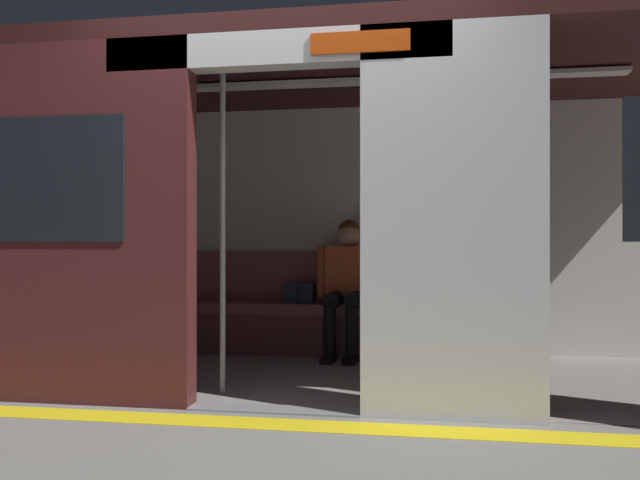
# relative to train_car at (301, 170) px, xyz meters

# --- Properties ---
(ground_plane) EXTENTS (60.00, 60.00, 0.00)m
(ground_plane) POSITION_rel_train_car_xyz_m (-0.07, 1.11, -1.52)
(ground_plane) COLOR gray
(platform_edge_strip) EXTENTS (8.00, 0.24, 0.01)m
(platform_edge_strip) POSITION_rel_train_car_xyz_m (-0.07, 1.41, -1.51)
(platform_edge_strip) COLOR yellow
(platform_edge_strip) RESTS_ON ground_plane
(train_car) EXTENTS (6.40, 2.54, 2.32)m
(train_car) POSITION_rel_train_car_xyz_m (0.00, 0.00, 0.00)
(train_car) COLOR silver
(train_car) RESTS_ON ground_plane
(bench_seat) EXTENTS (3.15, 0.44, 0.45)m
(bench_seat) POSITION_rel_train_car_xyz_m (-0.07, -0.92, -1.17)
(bench_seat) COLOR #935156
(bench_seat) RESTS_ON ground_plane
(person_seated) EXTENTS (0.55, 0.68, 1.18)m
(person_seated) POSITION_rel_train_car_xyz_m (-0.23, -0.86, -0.85)
(person_seated) COLOR #CC5933
(person_seated) RESTS_ON ground_plane
(handbag) EXTENTS (0.26, 0.15, 0.17)m
(handbag) POSITION_rel_train_car_xyz_m (0.22, -0.98, -0.98)
(handbag) COLOR #262D4C
(handbag) RESTS_ON bench_seat
(book) EXTENTS (0.23, 0.26, 0.03)m
(book) POSITION_rel_train_car_xyz_m (-0.59, -1.01, -1.05)
(book) COLOR #26598C
(book) RESTS_ON bench_seat
(grab_pole_door) EXTENTS (0.04, 0.04, 2.18)m
(grab_pole_door) POSITION_rel_train_car_xyz_m (0.38, 0.71, -0.43)
(grab_pole_door) COLOR silver
(grab_pole_door) RESTS_ON ground_plane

